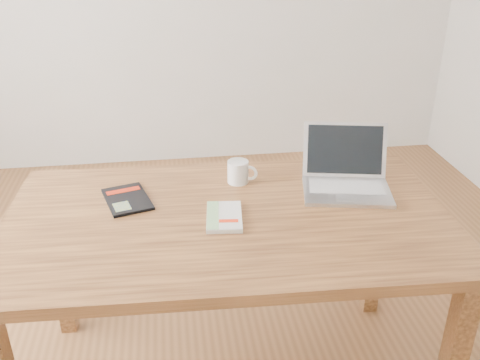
{
  "coord_description": "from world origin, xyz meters",
  "views": [
    {
      "loc": [
        -0.06,
        -1.74,
        1.65
      ],
      "look_at": [
        0.17,
        -0.13,
        0.85
      ],
      "focal_mm": 40.0,
      "sensor_mm": 36.0,
      "label": 1
    }
  ],
  "objects": [
    {
      "name": "room",
      "position": [
        -0.07,
        0.0,
        1.36
      ],
      "size": [
        4.04,
        4.04,
        2.7
      ],
      "color": "brown",
      "rests_on": "ground"
    },
    {
      "name": "desk",
      "position": [
        0.12,
        -0.19,
        0.66
      ],
      "size": [
        1.53,
        0.91,
        0.75
      ],
      "rotation": [
        0.0,
        0.0,
        -0.04
      ],
      "color": "brown",
      "rests_on": "ground"
    },
    {
      "name": "white_guidebook",
      "position": [
        0.1,
        -0.21,
        0.76
      ],
      "size": [
        0.13,
        0.2,
        0.02
      ],
      "rotation": [
        0.0,
        0.0,
        -0.1
      ],
      "color": "silver",
      "rests_on": "desk"
    },
    {
      "name": "black_guidebook",
      "position": [
        -0.22,
        -0.04,
        0.76
      ],
      "size": [
        0.19,
        0.24,
        0.01
      ],
      "rotation": [
        0.0,
        0.0,
        0.28
      ],
      "color": "black",
      "rests_on": "desk"
    },
    {
      "name": "laptop",
      "position": [
        0.58,
        -0.04,
        0.8
      ],
      "size": [
        0.36,
        0.35,
        0.21
      ],
      "rotation": [
        0.0,
        0.0,
        -0.2
      ],
      "color": "#BDBDC1",
      "rests_on": "desk"
    },
    {
      "name": "coffee_mug",
      "position": [
        0.19,
        0.05,
        0.79
      ],
      "size": [
        0.11,
        0.08,
        0.09
      ],
      "rotation": [
        0.0,
        0.0,
        -0.38
      ],
      "color": "white",
      "rests_on": "desk"
    }
  ]
}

